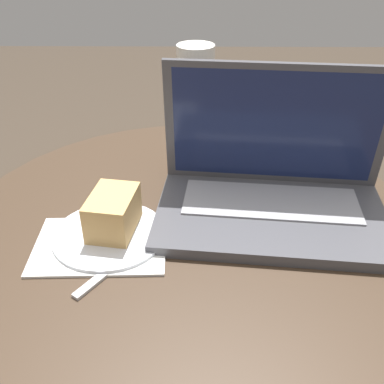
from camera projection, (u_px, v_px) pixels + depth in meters
name	position (u px, v px, depth m)	size (l,w,h in m)	color
table	(190.00, 277.00, 0.78)	(0.76, 0.76, 0.48)	#9E9EA3
napkin	(101.00, 245.00, 0.67)	(0.20, 0.14, 0.00)	white
laptop	(272.00, 186.00, 0.72)	(0.38, 0.25, 0.23)	#47474C
beer_glass	(195.00, 111.00, 0.81)	(0.06, 0.06, 0.23)	gold
snack_plate	(112.00, 222.00, 0.68)	(0.17, 0.17, 0.07)	silver
fork	(130.00, 254.00, 0.65)	(0.12, 0.16, 0.01)	silver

